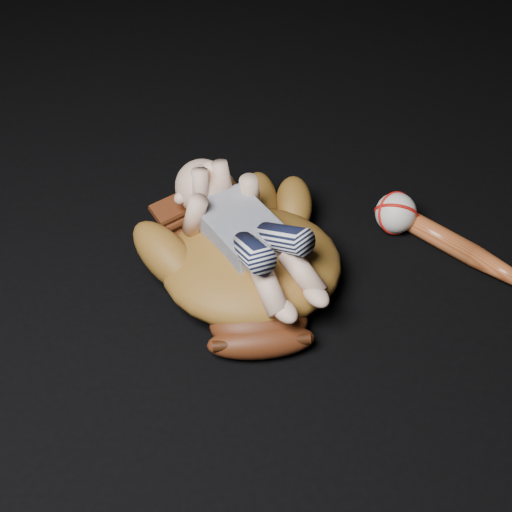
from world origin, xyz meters
name	(u,v)px	position (x,y,z in m)	size (l,w,h in m)	color
baseball_glove	(251,258)	(-0.06, 0.04, 0.07)	(0.41, 0.47, 0.15)	brown
newborn_baby	(250,231)	(-0.06, 0.04, 0.14)	(0.19, 0.40, 0.16)	#DFAB90
baseball_bat	(486,262)	(0.37, -0.14, 0.02)	(0.04, 0.47, 0.04)	#AA4921
baseball	(396,213)	(0.28, 0.05, 0.04)	(0.08, 0.08, 0.08)	white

